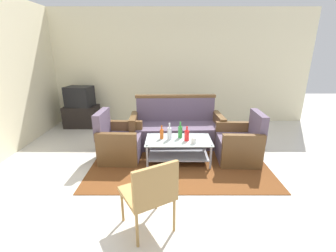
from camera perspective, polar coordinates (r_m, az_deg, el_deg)
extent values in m
plane|color=beige|center=(3.55, 5.36, -13.23)|extent=(14.00, 14.00, 0.00)
cube|color=beige|center=(6.09, 3.03, 14.15)|extent=(6.52, 0.12, 2.80)
cube|color=brown|center=(4.16, 2.46, -8.01)|extent=(2.92, 2.17, 0.01)
cube|color=#5B4C60|center=(4.65, 1.89, -2.15)|extent=(1.63, 0.77, 0.42)
cube|color=#5B4C60|center=(4.82, 1.66, 4.21)|extent=(1.60, 0.21, 0.48)
cube|color=brown|center=(4.76, 12.05, -0.81)|extent=(0.15, 0.70, 0.62)
cube|color=brown|center=(4.63, -8.52, -1.14)|extent=(0.15, 0.70, 0.62)
cube|color=brown|center=(4.76, 1.69, 7.36)|extent=(1.64, 0.17, 0.06)
cube|color=#5B4C60|center=(4.19, -11.53, -5.08)|extent=(0.68, 0.62, 0.40)
cube|color=#5B4C60|center=(4.13, -16.10, 0.48)|extent=(0.14, 0.60, 0.45)
cube|color=brown|center=(4.46, -10.66, -2.33)|extent=(0.66, 0.12, 0.58)
cube|color=brown|center=(3.86, -12.71, -5.81)|extent=(0.66, 0.12, 0.58)
cube|color=#5B4C60|center=(4.22, 16.40, -5.30)|extent=(0.68, 0.62, 0.40)
cube|color=#5B4C60|center=(4.17, 21.05, 0.13)|extent=(0.14, 0.60, 0.45)
cube|color=brown|center=(3.90, 17.67, -6.03)|extent=(0.66, 0.12, 0.58)
cube|color=brown|center=(4.49, 15.51, -2.55)|extent=(0.66, 0.12, 0.58)
cube|color=silver|center=(3.91, 2.40, -3.44)|extent=(1.10, 0.60, 0.02)
cube|color=#9E9EA5|center=(4.01, 2.35, -7.05)|extent=(1.00, 0.52, 0.02)
cylinder|color=#9E9EA5|center=(4.23, -4.73, -4.54)|extent=(0.04, 0.04, 0.40)
cylinder|color=#9E9EA5|center=(4.27, 9.09, -4.48)|extent=(0.04, 0.04, 0.40)
cylinder|color=#9E9EA5|center=(3.76, -5.33, -7.65)|extent=(0.04, 0.04, 0.40)
cylinder|color=#9E9EA5|center=(3.80, 10.30, -7.54)|extent=(0.04, 0.04, 0.40)
cylinder|color=#2D8C38|center=(3.95, 2.83, -1.52)|extent=(0.07, 0.07, 0.20)
cylinder|color=#2D8C38|center=(3.90, 2.87, 0.44)|extent=(0.03, 0.03, 0.09)
cylinder|color=silver|center=(3.86, 0.18, -1.93)|extent=(0.07, 0.07, 0.20)
cylinder|color=silver|center=(3.82, 0.18, 0.11)|extent=(0.03, 0.03, 0.09)
cylinder|color=#D85919|center=(3.91, -1.75, -2.01)|extent=(0.06, 0.06, 0.16)
cylinder|color=#D85919|center=(3.87, -1.77, -0.40)|extent=(0.02, 0.02, 0.07)
cylinder|color=red|center=(3.84, 4.45, -2.38)|extent=(0.08, 0.08, 0.17)
cylinder|color=red|center=(3.79, 4.50, -0.63)|extent=(0.03, 0.03, 0.07)
cylinder|color=silver|center=(3.75, 6.15, -3.56)|extent=(0.08, 0.08, 0.10)
cube|color=black|center=(6.16, -20.62, 2.25)|extent=(0.80, 0.50, 0.52)
cube|color=black|center=(6.05, -21.16, 6.80)|extent=(0.66, 0.53, 0.48)
cube|color=black|center=(6.24, -20.14, 7.24)|extent=(0.50, 0.09, 0.36)
cube|color=#AD844C|center=(2.54, -5.39, -16.10)|extent=(0.66, 0.66, 0.04)
cube|color=#AD844C|center=(2.26, -3.11, -14.29)|extent=(0.44, 0.28, 0.40)
cylinder|color=#AD844C|center=(2.77, -11.37, -18.56)|extent=(0.03, 0.03, 0.42)
cylinder|color=#AD844C|center=(2.89, -3.19, -16.32)|extent=(0.03, 0.03, 0.42)
cylinder|color=#AD844C|center=(2.46, -7.79, -23.89)|extent=(0.03, 0.03, 0.42)
cylinder|color=#AD844C|center=(2.60, 1.36, -20.91)|extent=(0.03, 0.03, 0.42)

